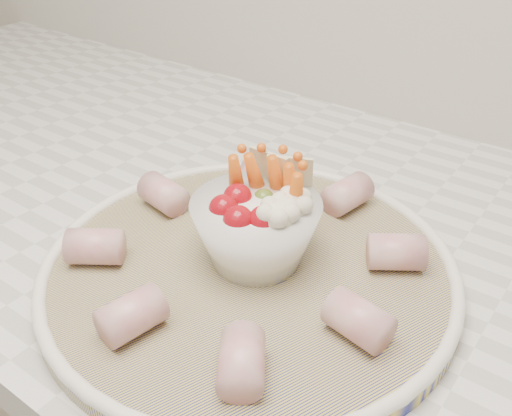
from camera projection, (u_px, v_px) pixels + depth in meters
The scene contains 3 objects.
serving_platter at pixel (249, 267), 0.52m from camera, with size 0.48×0.48×0.02m.
veggie_bowl at pixel (258, 225), 0.50m from camera, with size 0.11×0.11×0.10m.
cured_meat_rolls at pixel (249, 248), 0.50m from camera, with size 0.30×0.31×0.03m.
Camera 1 is at (0.16, 1.02, 1.25)m, focal length 40.00 mm.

